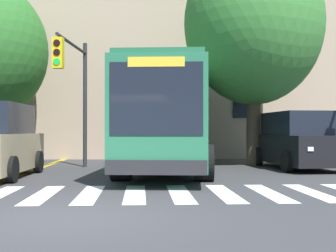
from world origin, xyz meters
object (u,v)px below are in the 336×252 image
Objects in this scene: city_bus at (169,118)px; car_teal_behind_bus at (178,137)px; car_black_far_lane at (297,142)px; street_tree_curbside_large at (253,25)px; traffic_light_overhead at (74,78)px.

city_bus is 9.75m from car_teal_behind_bus.
car_black_far_lane is at bearing -66.34° from car_teal_behind_bus.
car_teal_behind_bus is at bearing 110.07° from street_tree_curbside_large.
car_teal_behind_bus is 0.55× the size of street_tree_curbside_large.
street_tree_curbside_large is at bearing 31.52° from city_bus.
street_tree_curbside_large is (2.71, -7.42, 4.87)m from car_teal_behind_bus.
street_tree_curbside_large is (7.15, 2.24, 2.55)m from traffic_light_overhead.
city_bus reaches higher than car_teal_behind_bus.
traffic_light_overhead is at bearing -114.71° from car_teal_behind_bus.
city_bus is 5.88m from street_tree_curbside_large.
city_bus is at bearing -0.17° from traffic_light_overhead.
car_black_far_lane is 1.03× the size of car_teal_behind_bus.
traffic_light_overhead is at bearing 179.83° from city_bus.
car_teal_behind_bus is (0.95, 9.67, -0.86)m from city_bus.
traffic_light_overhead reaches higher than car_teal_behind_bus.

